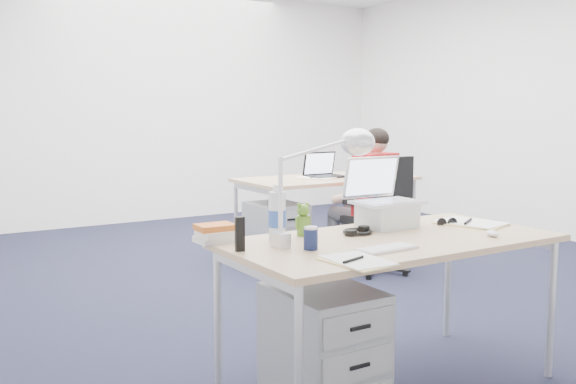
{
  "coord_description": "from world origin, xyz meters",
  "views": [
    {
      "loc": [
        -2.93,
        -3.99,
        1.33
      ],
      "look_at": [
        -0.93,
        -0.77,
        0.85
      ],
      "focal_mm": 40.0,
      "sensor_mm": 36.0,
      "label": 1
    }
  ],
  "objects_px": {
    "desk_lamp": "(311,184)",
    "far_cup": "(368,168)",
    "seated_person": "(363,200)",
    "wireless_keyboard": "(387,248)",
    "water_bottle": "(277,212)",
    "drawer_pedestal_near": "(323,349)",
    "can_koozie": "(311,238)",
    "silver_laptop": "(387,193)",
    "book_stack": "(216,233)",
    "office_chair": "(377,239)",
    "sunglasses": "(447,223)",
    "cordless_phone": "(240,234)",
    "dark_laptop": "(326,164)",
    "headphones": "(357,231)",
    "computer_mouse": "(492,234)",
    "desk_far": "(326,182)",
    "desk_near": "(391,247)",
    "bear_figurine": "(303,219)"
  },
  "relations": [
    {
      "from": "headphones",
      "to": "can_koozie",
      "type": "xyz_separation_m",
      "value": [
        -0.4,
        -0.18,
        0.04
      ]
    },
    {
      "from": "book_stack",
      "to": "far_cup",
      "type": "height_order",
      "value": "far_cup"
    },
    {
      "from": "computer_mouse",
      "to": "cordless_phone",
      "type": "bearing_deg",
      "value": -179.88
    },
    {
      "from": "headphones",
      "to": "drawer_pedestal_near",
      "type": "bearing_deg",
      "value": -171.91
    },
    {
      "from": "drawer_pedestal_near",
      "to": "can_koozie",
      "type": "bearing_deg",
      "value": 164.13
    },
    {
      "from": "desk_near",
      "to": "dark_laptop",
      "type": "xyz_separation_m",
      "value": [
        1.37,
        2.47,
        0.17
      ]
    },
    {
      "from": "water_bottle",
      "to": "desk_lamp",
      "type": "xyz_separation_m",
      "value": [
        0.09,
        -0.15,
        0.14
      ]
    },
    {
      "from": "water_bottle",
      "to": "dark_laptop",
      "type": "height_order",
      "value": "water_bottle"
    },
    {
      "from": "can_koozie",
      "to": "drawer_pedestal_near",
      "type": "bearing_deg",
      "value": -15.87
    },
    {
      "from": "seated_person",
      "to": "wireless_keyboard",
      "type": "xyz_separation_m",
      "value": [
        -1.56,
        -2.12,
        0.15
      ]
    },
    {
      "from": "drawer_pedestal_near",
      "to": "water_bottle",
      "type": "distance_m",
      "value": 0.65
    },
    {
      "from": "desk_lamp",
      "to": "book_stack",
      "type": "bearing_deg",
      "value": 120.46
    },
    {
      "from": "desk_far",
      "to": "computer_mouse",
      "type": "xyz_separation_m",
      "value": [
        -0.93,
        -2.7,
        0.06
      ]
    },
    {
      "from": "seated_person",
      "to": "bear_figurine",
      "type": "relative_size",
      "value": 7.24
    },
    {
      "from": "seated_person",
      "to": "wireless_keyboard",
      "type": "bearing_deg",
      "value": -136.92
    },
    {
      "from": "far_cup",
      "to": "dark_laptop",
      "type": "bearing_deg",
      "value": -168.7
    },
    {
      "from": "book_stack",
      "to": "sunglasses",
      "type": "bearing_deg",
      "value": -11.08
    },
    {
      "from": "can_koozie",
      "to": "sunglasses",
      "type": "distance_m",
      "value": 0.96
    },
    {
      "from": "wireless_keyboard",
      "to": "desk_lamp",
      "type": "distance_m",
      "value": 0.44
    },
    {
      "from": "water_bottle",
      "to": "desk_lamp",
      "type": "height_order",
      "value": "desk_lamp"
    },
    {
      "from": "sunglasses",
      "to": "dark_laptop",
      "type": "height_order",
      "value": "dark_laptop"
    },
    {
      "from": "computer_mouse",
      "to": "office_chair",
      "type": "bearing_deg",
      "value": 81.03
    },
    {
      "from": "wireless_keyboard",
      "to": "dark_laptop",
      "type": "xyz_separation_m",
      "value": [
        1.56,
        2.67,
        0.11
      ]
    },
    {
      "from": "can_koozie",
      "to": "book_stack",
      "type": "xyz_separation_m",
      "value": [
        -0.28,
        0.37,
        -0.01
      ]
    },
    {
      "from": "sunglasses",
      "to": "bear_figurine",
      "type": "bearing_deg",
      "value": -170.57
    },
    {
      "from": "sunglasses",
      "to": "water_bottle",
      "type": "bearing_deg",
      "value": -167.4
    },
    {
      "from": "book_stack",
      "to": "water_bottle",
      "type": "bearing_deg",
      "value": -22.91
    },
    {
      "from": "office_chair",
      "to": "book_stack",
      "type": "bearing_deg",
      "value": -151.74
    },
    {
      "from": "seated_person",
      "to": "computer_mouse",
      "type": "height_order",
      "value": "seated_person"
    },
    {
      "from": "silver_laptop",
      "to": "can_koozie",
      "type": "xyz_separation_m",
      "value": [
        -0.64,
        -0.24,
        -0.13
      ]
    },
    {
      "from": "drawer_pedestal_near",
      "to": "desk_lamp",
      "type": "height_order",
      "value": "desk_lamp"
    },
    {
      "from": "silver_laptop",
      "to": "book_stack",
      "type": "bearing_deg",
      "value": 174.04
    },
    {
      "from": "drawer_pedestal_near",
      "to": "computer_mouse",
      "type": "bearing_deg",
      "value": -13.29
    },
    {
      "from": "desk_near",
      "to": "seated_person",
      "type": "relative_size",
      "value": 1.35
    },
    {
      "from": "headphones",
      "to": "water_bottle",
      "type": "xyz_separation_m",
      "value": [
        -0.42,
        0.07,
        0.12
      ]
    },
    {
      "from": "headphones",
      "to": "dark_laptop",
      "type": "relative_size",
      "value": 0.56
    },
    {
      "from": "cordless_phone",
      "to": "dark_laptop",
      "type": "distance_m",
      "value": 3.17
    },
    {
      "from": "desk_near",
      "to": "headphones",
      "type": "relative_size",
      "value": 8.52
    },
    {
      "from": "drawer_pedestal_near",
      "to": "bear_figurine",
      "type": "distance_m",
      "value": 0.62
    },
    {
      "from": "desk_near",
      "to": "desk_lamp",
      "type": "height_order",
      "value": "desk_lamp"
    },
    {
      "from": "cordless_phone",
      "to": "desk_lamp",
      "type": "height_order",
      "value": "desk_lamp"
    },
    {
      "from": "far_cup",
      "to": "sunglasses",
      "type": "bearing_deg",
      "value": -120.66
    },
    {
      "from": "desk_lamp",
      "to": "far_cup",
      "type": "relative_size",
      "value": 5.26
    },
    {
      "from": "can_koozie",
      "to": "desk_lamp",
      "type": "distance_m",
      "value": 0.26
    },
    {
      "from": "seated_person",
      "to": "desk_lamp",
      "type": "relative_size",
      "value": 2.18
    },
    {
      "from": "seated_person",
      "to": "book_stack",
      "type": "relative_size",
      "value": 6.43
    },
    {
      "from": "headphones",
      "to": "book_stack",
      "type": "height_order",
      "value": "book_stack"
    },
    {
      "from": "headphones",
      "to": "desk_lamp",
      "type": "height_order",
      "value": "desk_lamp"
    },
    {
      "from": "silver_laptop",
      "to": "can_koozie",
      "type": "relative_size",
      "value": 3.52
    },
    {
      "from": "office_chair",
      "to": "wireless_keyboard",
      "type": "xyz_separation_m",
      "value": [
        -1.58,
        -1.95,
        0.46
      ]
    }
  ]
}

